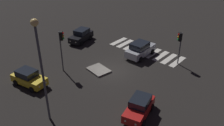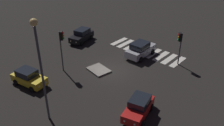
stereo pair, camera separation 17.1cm
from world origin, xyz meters
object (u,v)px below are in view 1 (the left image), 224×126
at_px(car_black, 81,36).
at_px(traffic_light_south, 180,41).
at_px(car_red, 139,107).
at_px(traffic_island, 99,70).
at_px(car_silver, 140,49).
at_px(traffic_light_north, 61,42).
at_px(car_yellow, 29,78).
at_px(street_lamp, 40,57).

height_order(car_black, traffic_light_south, traffic_light_south).
bearing_deg(car_red, traffic_light_south, 176.03).
relative_size(traffic_island, traffic_light_south, 0.70).
height_order(traffic_island, car_silver, car_silver).
xyz_separation_m(car_red, traffic_light_north, (10.66, -0.59, 2.75)).
bearing_deg(traffic_island, car_red, 158.19).
distance_m(car_silver, car_black, 9.12).
bearing_deg(traffic_island, car_black, -30.13).
distance_m(car_silver, traffic_light_south, 5.04).
bearing_deg(traffic_island, traffic_light_south, -129.47).
bearing_deg(car_yellow, street_lamp, -26.72).
height_order(car_black, traffic_light_north, traffic_light_north).
relative_size(car_silver, car_yellow, 1.10).
height_order(traffic_island, traffic_light_north, traffic_light_north).
relative_size(traffic_island, car_black, 0.65).
distance_m(car_yellow, car_black, 11.78).
relative_size(car_silver, car_black, 1.04).
bearing_deg(street_lamp, car_yellow, -17.08).
height_order(car_yellow, street_lamp, street_lamp).
xyz_separation_m(traffic_light_south, street_lamp, (3.56, 15.60, 2.89)).
relative_size(traffic_island, car_yellow, 0.69).
bearing_deg(street_lamp, car_red, -135.30).
bearing_deg(car_silver, traffic_light_south, -76.79).
bearing_deg(car_black, traffic_light_south, 88.63).
height_order(car_silver, car_yellow, car_silver).
height_order(car_yellow, car_black, car_black).
height_order(traffic_island, car_red, car_red).
xyz_separation_m(car_red, traffic_light_south, (1.84, -10.26, 2.18)).
relative_size(traffic_light_north, street_lamp, 0.54).
bearing_deg(car_yellow, traffic_light_south, 46.41).
height_order(traffic_island, car_black, car_black).
distance_m(car_black, traffic_light_north, 8.71).
relative_size(car_yellow, car_black, 0.95).
bearing_deg(car_red, street_lamp, -59.45).
height_order(car_silver, street_lamp, street_lamp).
bearing_deg(car_black, traffic_light_north, 20.66).
bearing_deg(car_silver, car_black, 99.19).
xyz_separation_m(traffic_island, car_yellow, (3.41, 6.67, 0.72)).
xyz_separation_m(traffic_island, street_lamp, (-2.34, 8.44, 5.79)).
bearing_deg(car_yellow, car_red, 8.13).
bearing_deg(street_lamp, traffic_light_north, -48.40).
bearing_deg(traffic_light_north, traffic_light_south, 7.23).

